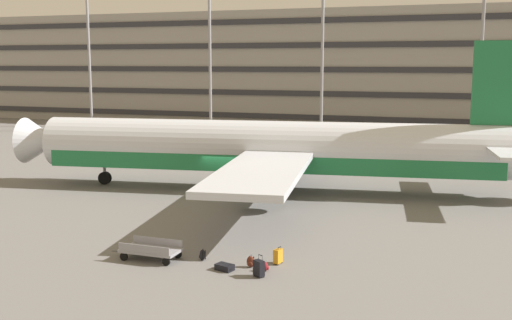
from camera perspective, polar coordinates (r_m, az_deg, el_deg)
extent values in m
plane|color=slate|center=(41.35, -3.04, -3.05)|extent=(600.00, 600.00, 0.00)
cube|color=gray|center=(88.46, 9.38, 8.28)|extent=(120.20, 18.18, 15.40)
cube|color=#2D2D33|center=(79.74, 8.11, 3.81)|extent=(119.00, 0.24, 0.70)
cube|color=#2D2D33|center=(79.52, 8.16, 6.02)|extent=(119.00, 0.24, 0.70)
cube|color=#2D2D33|center=(79.43, 8.21, 8.24)|extent=(119.00, 0.24, 0.70)
cube|color=#2D2D33|center=(79.45, 8.26, 10.46)|extent=(119.00, 0.24, 0.70)
cube|color=#2D2D33|center=(79.60, 8.31, 12.68)|extent=(119.00, 0.24, 0.70)
cylinder|color=silver|center=(41.57, 1.13, 1.25)|extent=(31.28, 8.04, 3.46)
cube|color=#1E723F|center=(41.71, 1.13, -0.04)|extent=(30.04, 7.79, 1.11)
cone|color=silver|center=(47.21, -19.04, 1.69)|extent=(3.22, 3.66, 3.29)
cube|color=#1E723F|center=(41.42, 22.15, 6.57)|extent=(4.16, 0.97, 5.19)
cube|color=silver|center=(38.45, 22.17, 0.60)|extent=(2.55, 5.40, 0.20)
cube|color=silver|center=(44.86, 20.55, 1.81)|extent=(2.55, 5.40, 0.20)
cube|color=silver|center=(33.40, 0.44, -1.11)|extent=(6.29, 13.58, 0.36)
cube|color=silver|center=(49.58, 3.88, 2.19)|extent=(6.29, 13.58, 0.36)
cylinder|color=#9E9EA3|center=(36.00, 0.33, -2.40)|extent=(2.73, 2.25, 1.90)
cylinder|color=#9E9EA3|center=(47.50, 2.92, 0.37)|extent=(2.73, 2.25, 1.90)
cylinder|color=black|center=(45.46, -13.74, -1.62)|extent=(0.94, 0.48, 0.90)
cylinder|color=slate|center=(45.35, -13.77, -0.82)|extent=(0.20, 0.20, 1.29)
cylinder|color=black|center=(40.38, 2.51, -2.69)|extent=(0.94, 0.48, 0.90)
cylinder|color=slate|center=(40.26, 2.52, -1.79)|extent=(0.20, 0.20, 1.29)
cylinder|color=black|center=(43.24, 3.08, -1.91)|extent=(0.94, 0.48, 0.90)
cylinder|color=slate|center=(43.12, 3.08, -1.07)|extent=(0.20, 0.20, 1.29)
cylinder|color=gray|center=(86.71, -15.13, 9.69)|extent=(0.36, 0.36, 20.27)
cylinder|color=gray|center=(78.24, -4.28, 11.33)|extent=(0.36, 0.36, 23.67)
cylinder|color=gray|center=(73.66, 6.12, 9.77)|extent=(0.36, 0.36, 19.35)
cylinder|color=gray|center=(71.69, 20.04, 9.37)|extent=(0.36, 0.36, 19.51)
cube|color=black|center=(26.33, -2.91, -9.83)|extent=(0.84, 0.66, 0.26)
cube|color=black|center=(26.11, -2.23, -9.99)|extent=(0.09, 0.24, 0.02)
cube|color=black|center=(25.44, 0.27, -9.92)|extent=(0.52, 0.46, 0.65)
cylinder|color=#333338|center=(25.27, 0.59, -9.04)|extent=(0.02, 0.02, 0.21)
cylinder|color=#333338|center=(25.44, 0.24, -8.91)|extent=(0.02, 0.02, 0.21)
cube|color=black|center=(25.33, 0.42, -8.75)|extent=(0.22, 0.15, 0.02)
cylinder|color=black|center=(25.36, 0.32, -10.82)|extent=(0.04, 0.05, 0.05)
cylinder|color=black|center=(25.62, -0.18, -10.61)|extent=(0.04, 0.05, 0.05)
cylinder|color=black|center=(25.50, 0.72, -10.71)|extent=(0.04, 0.05, 0.05)
cylinder|color=black|center=(25.75, 0.21, -10.51)|extent=(0.04, 0.05, 0.05)
cube|color=orange|center=(27.03, 2.04, -8.82)|extent=(0.33, 0.47, 0.61)
cylinder|color=#333338|center=(26.79, 2.05, -8.20)|extent=(0.02, 0.02, 0.10)
cylinder|color=#333338|center=(26.98, 2.31, -8.07)|extent=(0.02, 0.02, 0.10)
cube|color=black|center=(26.87, 2.18, -8.03)|extent=(0.08, 0.24, 0.02)
cylinder|color=black|center=(27.03, 1.67, -9.55)|extent=(0.05, 0.03, 0.05)
cylinder|color=black|center=(27.32, 2.04, -9.35)|extent=(0.05, 0.03, 0.05)
cylinder|color=black|center=(26.94, 2.03, -9.62)|extent=(0.05, 0.03, 0.05)
cylinder|color=black|center=(27.22, 2.40, -9.42)|extent=(0.05, 0.03, 0.05)
ellipsoid|color=black|center=(27.60, -4.96, -8.70)|extent=(0.28, 0.35, 0.49)
ellipsoid|color=black|center=(27.68, -5.11, -8.81)|extent=(0.14, 0.23, 0.22)
torus|color=black|center=(27.51, -4.91, -8.20)|extent=(0.03, 0.08, 0.08)
cube|color=black|center=(27.49, -4.91, -8.78)|extent=(0.03, 0.04, 0.42)
cube|color=black|center=(27.61, -4.69, -8.69)|extent=(0.03, 0.04, 0.42)
ellipsoid|color=maroon|center=(26.17, 0.83, -9.77)|extent=(0.37, 0.40, 0.40)
ellipsoid|color=maroon|center=(26.20, 1.08, -9.89)|extent=(0.20, 0.26, 0.18)
torus|color=black|center=(26.10, 0.75, -9.34)|extent=(0.05, 0.08, 0.08)
cube|color=black|center=(26.24, 0.56, -9.72)|extent=(0.04, 0.04, 0.34)
cube|color=black|center=(26.07, 0.60, -9.85)|extent=(0.04, 0.04, 0.34)
ellipsoid|color=#592619|center=(26.62, -0.49, -9.35)|extent=(0.36, 0.24, 0.49)
ellipsoid|color=#592619|center=(26.55, -0.58, -9.56)|extent=(0.25, 0.11, 0.22)
torus|color=black|center=(26.57, -0.47, -8.80)|extent=(0.08, 0.01, 0.08)
cube|color=black|center=(26.68, -0.21, -9.30)|extent=(0.04, 0.02, 0.42)
cube|color=black|center=(26.74, -0.61, -9.26)|extent=(0.04, 0.02, 0.42)
cube|color=gray|center=(27.97, -9.65, -8.18)|extent=(2.61, 1.32, 0.12)
cylinder|color=#4C4C51|center=(28.86, -12.53, -8.23)|extent=(0.70, 0.06, 0.05)
cube|color=gray|center=(27.40, -10.30, -8.13)|extent=(2.47, 0.06, 0.40)
cube|color=gray|center=(28.43, -9.05, -7.47)|extent=(2.47, 0.06, 0.40)
cylinder|color=black|center=(28.10, -12.07, -8.69)|extent=(0.36, 0.10, 0.36)
cylinder|color=black|center=(29.00, -10.91, -8.09)|extent=(0.36, 0.10, 0.36)
cylinder|color=black|center=(27.10, -8.27, -9.25)|extent=(0.36, 0.10, 0.36)
cylinder|color=black|center=(28.03, -7.21, -8.60)|extent=(0.36, 0.10, 0.36)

